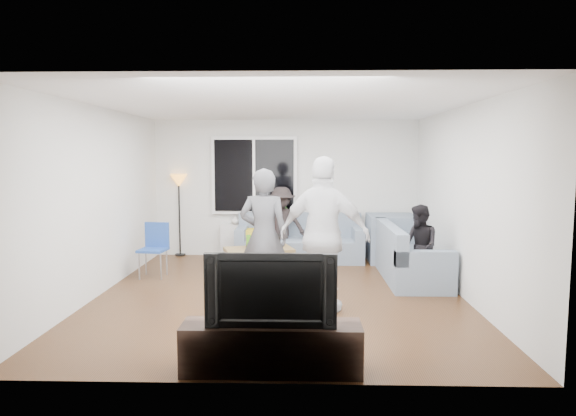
{
  "coord_description": "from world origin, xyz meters",
  "views": [
    {
      "loc": [
        0.31,
        -6.82,
        1.93
      ],
      "look_at": [
        0.1,
        0.6,
        1.15
      ],
      "focal_mm": 31.3,
      "sensor_mm": 36.0,
      "label": 1
    }
  ],
  "objects_px": {
    "tv_console": "(272,347)",
    "television": "(271,287)",
    "sofa_back_section": "(300,238)",
    "player_right": "(324,235)",
    "coffee_table": "(259,260)",
    "spectator_right": "(420,247)",
    "floor_lamp": "(179,215)",
    "player_left": "(264,236)",
    "spectator_back": "(281,224)",
    "sofa_right_section": "(411,252)",
    "side_chair": "(153,251)"
  },
  "relations": [
    {
      "from": "player_left",
      "to": "spectator_back",
      "type": "bearing_deg",
      "value": -84.89
    },
    {
      "from": "coffee_table",
      "to": "spectator_back",
      "type": "distance_m",
      "value": 1.11
    },
    {
      "from": "spectator_right",
      "to": "spectator_back",
      "type": "xyz_separation_m",
      "value": [
        -2.09,
        1.88,
        0.07
      ]
    },
    {
      "from": "coffee_table",
      "to": "sofa_back_section",
      "type": "bearing_deg",
      "value": 53.81
    },
    {
      "from": "floor_lamp",
      "to": "spectator_right",
      "type": "distance_m",
      "value": 4.66
    },
    {
      "from": "spectator_back",
      "to": "tv_console",
      "type": "distance_m",
      "value": 4.82
    },
    {
      "from": "player_right",
      "to": "television",
      "type": "xyz_separation_m",
      "value": [
        -0.54,
        -1.73,
        -0.19
      ]
    },
    {
      "from": "player_right",
      "to": "coffee_table",
      "type": "bearing_deg",
      "value": -47.49
    },
    {
      "from": "coffee_table",
      "to": "side_chair",
      "type": "height_order",
      "value": "side_chair"
    },
    {
      "from": "player_left",
      "to": "sofa_back_section",
      "type": "bearing_deg",
      "value": -92.08
    },
    {
      "from": "floor_lamp",
      "to": "tv_console",
      "type": "relative_size",
      "value": 0.97
    },
    {
      "from": "side_chair",
      "to": "television",
      "type": "height_order",
      "value": "television"
    },
    {
      "from": "side_chair",
      "to": "player_right",
      "type": "xyz_separation_m",
      "value": [
        2.63,
        -1.7,
        0.53
      ]
    },
    {
      "from": "television",
      "to": "sofa_back_section",
      "type": "bearing_deg",
      "value": 87.28
    },
    {
      "from": "player_right",
      "to": "spectator_right",
      "type": "xyz_separation_m",
      "value": [
        1.44,
        1.19,
        -0.35
      ]
    },
    {
      "from": "tv_console",
      "to": "television",
      "type": "xyz_separation_m",
      "value": [
        0.0,
        0.0,
        0.55
      ]
    },
    {
      "from": "spectator_right",
      "to": "spectator_back",
      "type": "distance_m",
      "value": 2.81
    },
    {
      "from": "sofa_right_section",
      "to": "player_right",
      "type": "xyz_separation_m",
      "value": [
        -1.44,
        -1.72,
        0.54
      ]
    },
    {
      "from": "sofa_back_section",
      "to": "side_chair",
      "type": "bearing_deg",
      "value": -149.98
    },
    {
      "from": "sofa_right_section",
      "to": "coffee_table",
      "type": "relative_size",
      "value": 1.82
    },
    {
      "from": "player_right",
      "to": "television",
      "type": "bearing_deg",
      "value": 90.21
    },
    {
      "from": "sofa_back_section",
      "to": "player_left",
      "type": "relative_size",
      "value": 1.3
    },
    {
      "from": "sofa_right_section",
      "to": "television",
      "type": "xyz_separation_m",
      "value": [
        -1.98,
        -3.45,
        0.34
      ]
    },
    {
      "from": "side_chair",
      "to": "television",
      "type": "bearing_deg",
      "value": -51.76
    },
    {
      "from": "spectator_right",
      "to": "tv_console",
      "type": "relative_size",
      "value": 0.76
    },
    {
      "from": "sofa_back_section",
      "to": "coffee_table",
      "type": "bearing_deg",
      "value": -126.19
    },
    {
      "from": "floor_lamp",
      "to": "spectator_right",
      "type": "height_order",
      "value": "floor_lamp"
    },
    {
      "from": "tv_console",
      "to": "floor_lamp",
      "type": "bearing_deg",
      "value": 111.92
    },
    {
      "from": "sofa_right_section",
      "to": "player_right",
      "type": "relative_size",
      "value": 1.04
    },
    {
      "from": "spectator_right",
      "to": "television",
      "type": "xyz_separation_m",
      "value": [
        -1.98,
        -2.92,
        0.16
      ]
    },
    {
      "from": "spectator_right",
      "to": "television",
      "type": "height_order",
      "value": "spectator_right"
    },
    {
      "from": "side_chair",
      "to": "floor_lamp",
      "type": "relative_size",
      "value": 0.55
    },
    {
      "from": "coffee_table",
      "to": "spectator_right",
      "type": "height_order",
      "value": "spectator_right"
    },
    {
      "from": "side_chair",
      "to": "player_left",
      "type": "height_order",
      "value": "player_left"
    },
    {
      "from": "sofa_back_section",
      "to": "television",
      "type": "relative_size",
      "value": 2.01
    },
    {
      "from": "player_right",
      "to": "sofa_right_section",
      "type": "bearing_deg",
      "value": -112.26
    },
    {
      "from": "sofa_right_section",
      "to": "floor_lamp",
      "type": "distance_m",
      "value": 4.44
    },
    {
      "from": "player_right",
      "to": "spectator_back",
      "type": "bearing_deg",
      "value": -60.44
    },
    {
      "from": "sofa_right_section",
      "to": "spectator_back",
      "type": "xyz_separation_m",
      "value": [
        -2.09,
        1.35,
        0.25
      ]
    },
    {
      "from": "side_chair",
      "to": "television",
      "type": "relative_size",
      "value": 0.75
    },
    {
      "from": "tv_console",
      "to": "sofa_right_section",
      "type": "bearing_deg",
      "value": 60.14
    },
    {
      "from": "coffee_table",
      "to": "spectator_right",
      "type": "distance_m",
      "value": 2.63
    },
    {
      "from": "sofa_back_section",
      "to": "spectator_right",
      "type": "relative_size",
      "value": 1.88
    },
    {
      "from": "side_chair",
      "to": "sofa_back_section",
      "type": "bearing_deg",
      "value": 36.92
    },
    {
      "from": "side_chair",
      "to": "spectator_right",
      "type": "distance_m",
      "value": 4.11
    },
    {
      "from": "tv_console",
      "to": "coffee_table",
      "type": "bearing_deg",
      "value": 96.59
    },
    {
      "from": "side_chair",
      "to": "tv_console",
      "type": "xyz_separation_m",
      "value": [
        2.09,
        -3.43,
        -0.21
      ]
    },
    {
      "from": "coffee_table",
      "to": "side_chair",
      "type": "distance_m",
      "value": 1.71
    },
    {
      "from": "sofa_right_section",
      "to": "player_left",
      "type": "distance_m",
      "value": 2.62
    },
    {
      "from": "floor_lamp",
      "to": "player_right",
      "type": "bearing_deg",
      "value": -52.79
    }
  ]
}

